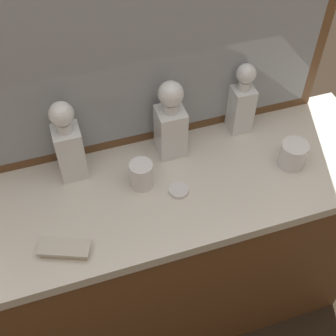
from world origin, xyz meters
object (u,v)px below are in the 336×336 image
Objects in this scene: crystal_decanter_center at (241,104)px; crystal_tumbler_front at (142,175)px; crystal_decanter_rear at (171,126)px; porcelain_dish at (179,190)px; crystal_tumbler_far_right at (293,155)px; silver_brush_left at (65,249)px; crystal_decanter_front at (69,147)px.

crystal_tumbler_front is (-0.39, -0.14, -0.06)m from crystal_decanter_center.
crystal_decanter_rear is 0.21m from porcelain_dish.
crystal_decanter_center is at bearing 35.60° from porcelain_dish.
crystal_tumbler_far_right reaches higher than silver_brush_left.
crystal_decanter_rear is 0.18m from crystal_tumbler_front.
porcelain_dish is at bearing -100.10° from crystal_decanter_rear.
crystal_tumbler_front is (-0.13, -0.11, -0.07)m from crystal_decanter_rear.
porcelain_dish is (0.10, -0.06, -0.03)m from crystal_tumbler_front.
crystal_tumbler_far_right is at bearing -0.18° from porcelain_dish.
crystal_decanter_center is (0.57, 0.03, -0.01)m from crystal_decanter_front.
silver_brush_left is 2.47× the size of porcelain_dish.
crystal_decanter_front reaches higher than crystal_tumbler_front.
crystal_tumbler_far_right is 0.38m from porcelain_dish.
crystal_decanter_rear reaches higher than crystal_decanter_center.
crystal_tumbler_front is at bearing -159.77° from crystal_decanter_center.
crystal_decanter_front is 4.57× the size of porcelain_dish.
crystal_decanter_rear is at bearing 79.90° from porcelain_dish.
crystal_tumbler_far_right is 0.56× the size of silver_brush_left.
porcelain_dish is (0.36, 0.10, -0.01)m from silver_brush_left.
crystal_decanter_front is 1.85× the size of silver_brush_left.
crystal_decanter_front is 3.16× the size of crystal_tumbler_front.
crystal_decanter_front is 1.08× the size of crystal_decanter_center.
crystal_decanter_center is at bearing 25.21° from silver_brush_left.
silver_brush_left is at bearing -154.79° from crystal_decanter_center.
crystal_tumbler_front is (0.19, -0.11, -0.07)m from crystal_decanter_front.
crystal_decanter_front is at bearing -177.09° from crystal_decanter_center.
silver_brush_left is at bearing -148.25° from crystal_tumbler_front.
crystal_decanter_rear is at bearing 40.53° from crystal_tumbler_front.
crystal_decanter_center is at bearing 2.91° from crystal_decanter_front.
crystal_tumbler_far_right is at bearing -7.72° from crystal_tumbler_front.
crystal_decanter_front is at bearing 179.55° from crystal_decanter_rear.
crystal_tumbler_far_right is 0.75m from silver_brush_left.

